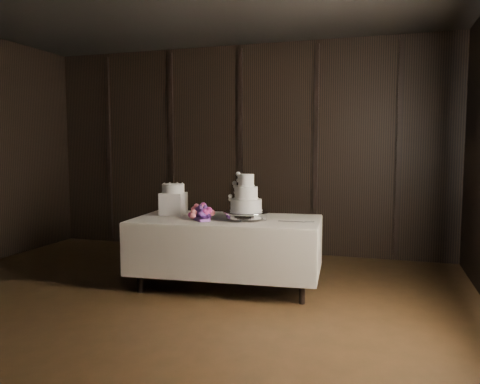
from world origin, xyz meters
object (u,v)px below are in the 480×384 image
(bouquet, at_px, (201,212))
(box_pedestal, at_px, (173,204))
(wedding_cake, at_px, (243,197))
(small_cake, at_px, (173,188))
(display_table, at_px, (227,250))
(cake_stand, at_px, (246,216))

(bouquet, xyz_separation_m, box_pedestal, (-0.42, 0.21, 0.05))
(wedding_cake, distance_m, small_cake, 0.89)
(display_table, height_order, wedding_cake, wedding_cake)
(bouquet, relative_size, small_cake, 1.65)
(small_cake, bearing_deg, box_pedestal, 0.00)
(cake_stand, relative_size, box_pedestal, 1.86)
(wedding_cake, relative_size, small_cake, 1.56)
(display_table, xyz_separation_m, bouquet, (-0.25, -0.11, 0.41))
(bouquet, height_order, small_cake, small_cake)
(cake_stand, bearing_deg, wedding_cake, -150.26)
(small_cake, bearing_deg, cake_stand, -8.97)
(display_table, distance_m, bouquet, 0.50)
(cake_stand, height_order, box_pedestal, box_pedestal)
(cake_stand, distance_m, small_cake, 0.95)
(wedding_cake, height_order, box_pedestal, wedding_cake)
(wedding_cake, bearing_deg, small_cake, 174.15)
(wedding_cake, relative_size, box_pedestal, 1.52)
(box_pedestal, xyz_separation_m, small_cake, (0.00, 0.00, 0.18))
(cake_stand, bearing_deg, display_table, 168.59)
(display_table, relative_size, cake_stand, 4.27)
(cake_stand, height_order, wedding_cake, wedding_cake)
(bouquet, height_order, box_pedestal, box_pedestal)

